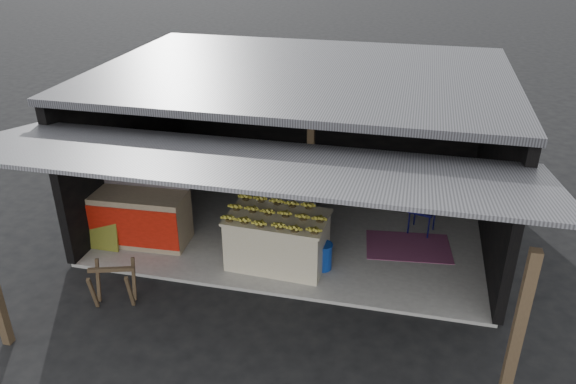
% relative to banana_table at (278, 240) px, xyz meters
% --- Properties ---
extents(ground, '(80.00, 80.00, 0.00)m').
position_rel_banana_table_xyz_m(ground, '(0.04, -0.85, -0.52)').
color(ground, black).
rests_on(ground, ground).
extents(concrete_slab, '(7.00, 5.00, 0.06)m').
position_rel_banana_table_xyz_m(concrete_slab, '(0.04, 1.65, -0.49)').
color(concrete_slab, gray).
rests_on(concrete_slab, ground).
extents(shophouse, '(7.40, 7.29, 3.02)m').
position_rel_banana_table_xyz_m(shophouse, '(0.04, 1.97, 1.58)').
color(shophouse, black).
rests_on(shophouse, ground).
extents(banana_table, '(1.72, 1.11, 0.92)m').
position_rel_banana_table_xyz_m(banana_table, '(0.00, 0.00, 0.00)').
color(banana_table, beige).
rests_on(banana_table, concrete_slab).
extents(banana_pile, '(1.59, 1.00, 0.18)m').
position_rel_banana_table_xyz_m(banana_pile, '(0.00, -0.00, 0.55)').
color(banana_pile, gold).
rests_on(banana_pile, banana_table).
extents(white_crate, '(0.99, 0.68, 1.10)m').
position_rel_banana_table_xyz_m(white_crate, '(-0.11, 1.07, 0.09)').
color(white_crate, white).
rests_on(white_crate, concrete_slab).
extents(neighbor_stall, '(1.75, 0.85, 1.77)m').
position_rel_banana_table_xyz_m(neighbor_stall, '(-2.60, 0.16, 0.06)').
color(neighbor_stall, '#998466').
rests_on(neighbor_stall, concrete_slab).
extents(green_signboard, '(0.62, 0.18, 0.92)m').
position_rel_banana_table_xyz_m(green_signboard, '(-3.16, -0.25, -0.00)').
color(green_signboard, black).
rests_on(green_signboard, concrete_slab).
extents(sawhorse, '(0.75, 0.74, 0.67)m').
position_rel_banana_table_xyz_m(sawhorse, '(-2.20, -1.59, -0.10)').
color(sawhorse, '#473723').
rests_on(sawhorse, ground).
extents(water_barrel, '(0.30, 0.30, 0.44)m').
position_rel_banana_table_xyz_m(water_barrel, '(0.78, 0.02, -0.24)').
color(water_barrel, '#0E359A').
rests_on(water_barrel, concrete_slab).
extents(plastic_chair, '(0.56, 0.56, 0.96)m').
position_rel_banana_table_xyz_m(plastic_chair, '(2.40, 1.74, 0.11)').
color(plastic_chair, '#0A0A38').
rests_on(plastic_chair, concrete_slab).
extents(magenta_rug, '(1.60, 1.16, 0.01)m').
position_rel_banana_table_xyz_m(magenta_rug, '(2.18, 1.04, -0.46)').
color(magenta_rug, '#6C1852').
rests_on(magenta_rug, concrete_slab).
extents(picture_frames, '(1.62, 0.04, 0.46)m').
position_rel_banana_table_xyz_m(picture_frames, '(-0.12, 4.05, 1.41)').
color(picture_frames, black).
rests_on(picture_frames, shophouse).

